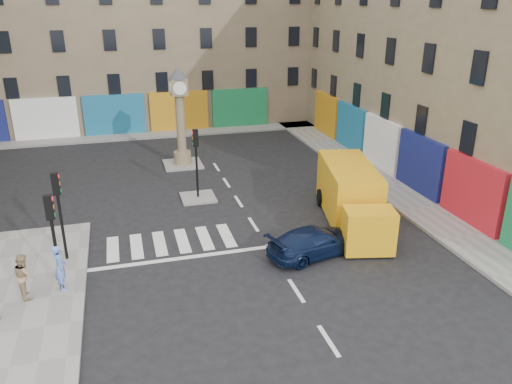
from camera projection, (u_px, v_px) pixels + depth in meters
name	position (u px, v px, depth m)	size (l,w,h in m)	color
ground	(279.00, 265.00, 20.21)	(120.00, 120.00, 0.00)	black
sidewalk_right	(362.00, 169.00, 31.33)	(2.60, 30.00, 0.15)	gray
sidewalk_far	(143.00, 135.00, 39.11)	(32.00, 2.40, 0.15)	gray
island_near	(198.00, 197.00, 26.87)	(1.80, 1.80, 0.12)	gray
island_far	(183.00, 164.00, 32.25)	(2.40, 2.40, 0.12)	gray
building_right	(467.00, 35.00, 30.03)	(10.00, 30.00, 16.00)	#8A7A5A
building_far	(130.00, 19.00, 41.25)	(32.00, 10.00, 17.00)	#846F58
traffic_light_left_near	(52.00, 228.00, 17.36)	(0.28, 0.22, 3.70)	black
traffic_light_left_far	(58.00, 202.00, 19.51)	(0.28, 0.22, 3.70)	black
traffic_light_island	(196.00, 152.00, 25.95)	(0.28, 0.22, 3.70)	black
clock_pillar	(180.00, 111.00, 30.98)	(1.20, 1.20, 6.10)	#8A7A5A
navy_sedan	(315.00, 242.00, 20.79)	(1.71, 4.19, 1.22)	#0B1632
yellow_van	(351.00, 196.00, 23.70)	(3.73, 7.52, 2.63)	orange
pedestrian_blue	(60.00, 267.00, 17.96)	(0.65, 0.43, 1.79)	#6387E3
pedestrian_tan	(24.00, 276.00, 17.54)	(0.81, 0.63, 1.66)	#A08562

